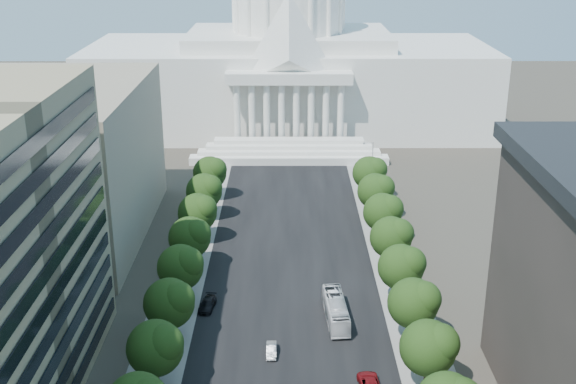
{
  "coord_description": "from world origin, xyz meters",
  "views": [
    {
      "loc": [
        -0.64,
        -34.06,
        58.26
      ],
      "look_at": [
        -0.41,
        78.14,
        16.98
      ],
      "focal_mm": 45.0,
      "sensor_mm": 36.0,
      "label": 1
    }
  ],
  "objects_px": {
    "car_red": "(370,383)",
    "car_silver": "(271,350)",
    "car_dark_b": "(208,304)",
    "city_bus": "(336,310)"
  },
  "relations": [
    {
      "from": "car_silver",
      "to": "car_red",
      "type": "relative_size",
      "value": 0.71
    },
    {
      "from": "car_silver",
      "to": "car_dark_b",
      "type": "relative_size",
      "value": 0.78
    },
    {
      "from": "car_silver",
      "to": "car_red",
      "type": "bearing_deg",
      "value": -32.11
    },
    {
      "from": "car_red",
      "to": "city_bus",
      "type": "distance_m",
      "value": 18.28
    },
    {
      "from": "car_silver",
      "to": "car_dark_b",
      "type": "height_order",
      "value": "car_dark_b"
    },
    {
      "from": "car_dark_b",
      "to": "city_bus",
      "type": "height_order",
      "value": "city_bus"
    },
    {
      "from": "car_red",
      "to": "car_silver",
      "type": "bearing_deg",
      "value": -37.59
    },
    {
      "from": "city_bus",
      "to": "car_dark_b",
      "type": "bearing_deg",
      "value": 166.0
    },
    {
      "from": "car_silver",
      "to": "car_red",
      "type": "height_order",
      "value": "car_red"
    },
    {
      "from": "car_dark_b",
      "to": "city_bus",
      "type": "relative_size",
      "value": 0.42
    }
  ]
}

